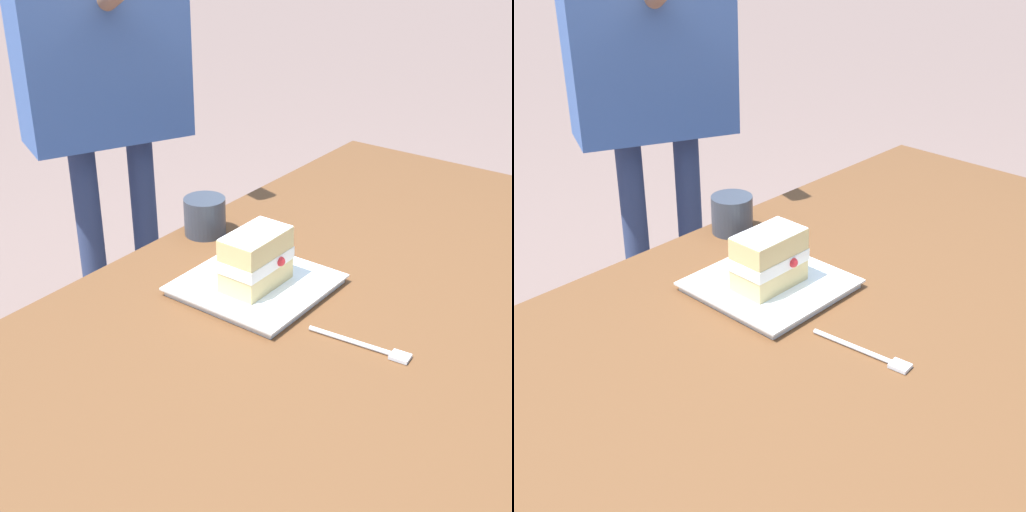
# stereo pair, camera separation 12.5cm
# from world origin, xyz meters

# --- Properties ---
(patio_table) EXTENTS (1.65, 0.95, 0.70)m
(patio_table) POSITION_xyz_m (0.00, 0.00, 0.62)
(patio_table) COLOR brown
(patio_table) RESTS_ON ground
(dessert_plate) EXTENTS (0.24, 0.24, 0.02)m
(dessert_plate) POSITION_xyz_m (-0.01, 0.20, 0.71)
(dessert_plate) COLOR white
(dessert_plate) RESTS_ON patio_table
(cake_slice) EXTENTS (0.13, 0.09, 0.10)m
(cake_slice) POSITION_xyz_m (-0.02, 0.19, 0.77)
(cake_slice) COLOR #E0C17A
(cake_slice) RESTS_ON dessert_plate
(dessert_fork) EXTENTS (0.03, 0.17, 0.01)m
(dessert_fork) POSITION_xyz_m (-0.05, -0.05, 0.71)
(dessert_fork) COLOR silver
(dessert_fork) RESTS_ON patio_table
(coffee_cup) EXTENTS (0.09, 0.09, 0.08)m
(coffee_cup) POSITION_xyz_m (0.11, 0.42, 0.74)
(coffee_cup) COLOR #333842
(coffee_cup) RESTS_ON patio_table
(diner_person) EXTENTS (0.45, 0.57, 1.50)m
(diner_person) POSITION_xyz_m (0.31, 0.91, 1.00)
(diner_person) COLOR navy
(diner_person) RESTS_ON ground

